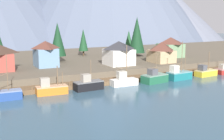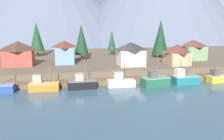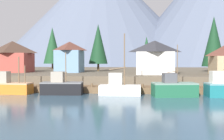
{
  "view_description": "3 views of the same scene",
  "coord_description": "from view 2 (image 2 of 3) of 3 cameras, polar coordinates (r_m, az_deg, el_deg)",
  "views": [
    {
      "loc": [
        -32.93,
        -59.5,
        15.4
      ],
      "look_at": [
        -1.1,
        1.35,
        3.3
      ],
      "focal_mm": 47.88,
      "sensor_mm": 36.0,
      "label": 1
    },
    {
      "loc": [
        -11.37,
        -51.89,
        14.06
      ],
      "look_at": [
        -0.7,
        3.0,
        3.03
      ],
      "focal_mm": 37.33,
      "sensor_mm": 36.0,
      "label": 2
    },
    {
      "loc": [
        3.51,
        -44.39,
        5.45
      ],
      "look_at": [
        -0.93,
        1.6,
        3.67
      ],
      "focal_mm": 45.83,
      "sensor_mm": 36.0,
      "label": 3
    }
  ],
  "objects": [
    {
      "name": "fishing_boat_teal",
      "position": [
        58.42,
        17.36,
        -2.04
      ],
      "size": [
        6.47,
        3.55,
        9.54
      ],
      "rotation": [
        0.0,
        0.0,
        0.08
      ],
      "color": "#196B70",
      "rests_on": "ground_plane"
    },
    {
      "name": "conifer_near_right",
      "position": [
        77.21,
        -7.49,
        7.42
      ],
      "size": [
        4.65,
        4.65,
        11.51
      ],
      "color": "#4C3823",
      "rests_on": "shoreline_bank"
    },
    {
      "name": "shoreline_bank",
      "position": [
        85.62,
        -3.25,
        2.54
      ],
      "size": [
        400.0,
        56.0,
        2.5
      ],
      "primitive_type": "cube",
      "color": "brown",
      "rests_on": "ground_plane"
    },
    {
      "name": "house_red",
      "position": [
        70.65,
        -21.92,
        3.86
      ],
      "size": [
        8.29,
        6.56,
        6.96
      ],
      "color": "#9E4238",
      "rests_on": "shoreline_bank"
    },
    {
      "name": "conifer_near_left",
      "position": [
        96.87,
        11.18,
        6.91
      ],
      "size": [
        3.34,
        3.34,
        8.17
      ],
      "color": "#4C3823",
      "rests_on": "shoreline_bank"
    },
    {
      "name": "fishing_boat_black",
      "position": [
        52.0,
        -7.43,
        -3.25
      ],
      "size": [
        6.39,
        2.92,
        6.48
      ],
      "rotation": [
        0.0,
        0.0,
        0.05
      ],
      "color": "black",
      "rests_on": "ground_plane"
    },
    {
      "name": "fishing_boat_orange",
      "position": [
        52.25,
        -16.46,
        -3.61
      ],
      "size": [
        6.41,
        2.86,
        5.82
      ],
      "rotation": [
        0.0,
        0.0,
        -0.07
      ],
      "color": "#CC6B1E",
      "rests_on": "ground_plane"
    },
    {
      "name": "fishing_boat_white",
      "position": [
        53.45,
        2.12,
        -2.84
      ],
      "size": [
        6.3,
        2.56,
        9.29
      ],
      "rotation": [
        0.0,
        0.0,
        -0.02
      ],
      "color": "silver",
      "rests_on": "ground_plane"
    },
    {
      "name": "conifer_back_left",
      "position": [
        84.26,
        11.77,
        7.94
      ],
      "size": [
        5.47,
        5.47,
        13.13
      ],
      "color": "#4C3823",
      "rests_on": "shoreline_bank"
    },
    {
      "name": "dock",
      "position": [
        56.71,
        0.89,
        -2.67
      ],
      "size": [
        80.0,
        4.0,
        1.6
      ],
      "color": "brown",
      "rests_on": "ground_plane"
    },
    {
      "name": "conifer_mid_left",
      "position": [
        88.55,
        -0.04,
        7.19
      ],
      "size": [
        3.19,
        3.19,
        9.18
      ],
      "color": "#4C3823",
      "rests_on": "shoreline_bank"
    },
    {
      "name": "fishing_boat_yellow",
      "position": [
        63.57,
        24.72,
        -1.69
      ],
      "size": [
        6.46,
        3.16,
        6.47
      ],
      "rotation": [
        0.0,
        0.0,
        0.09
      ],
      "color": "gold",
      "rests_on": "ground_plane"
    },
    {
      "name": "ground_plane",
      "position": [
        74.23,
        -1.98,
        -0.16
      ],
      "size": [
        400.0,
        400.0,
        1.0
      ],
      "primitive_type": "cube",
      "color": "#335166"
    },
    {
      "name": "fishing_boat_green",
      "position": [
        55.02,
        10.5,
        -2.55
      ],
      "size": [
        6.66,
        4.07,
        7.54
      ],
      "rotation": [
        0.0,
        0.0,
        0.15
      ],
      "color": "#1E5B3D",
      "rests_on": "ground_plane"
    },
    {
      "name": "mountain_central_peak",
      "position": [
        194.23,
        0.73,
        13.9
      ],
      "size": [
        76.13,
        76.13,
        46.64
      ],
      "primitive_type": "cone",
      "color": "#4C566B",
      "rests_on": "ground_plane"
    },
    {
      "name": "mountain_far_ridge",
      "position": [
        207.97,
        20.01,
        13.67
      ],
      "size": [
        109.51,
        109.51,
        51.03
      ],
      "primitive_type": "cone",
      "color": "slate",
      "rests_on": "ground_plane"
    },
    {
      "name": "house_green",
      "position": [
        81.92,
        19.19,
        4.79
      ],
      "size": [
        7.24,
        7.16,
        6.55
      ],
      "color": "#6B8E66",
      "rests_on": "shoreline_bank"
    },
    {
      "name": "house_tan",
      "position": [
        70.35,
        15.58,
        3.79
      ],
      "size": [
        6.1,
        7.27,
        5.93
      ],
      "color": "tan",
      "rests_on": "shoreline_bank"
    },
    {
      "name": "conifer_mid_right",
      "position": [
        90.53,
        -17.96,
        7.7
      ],
      "size": [
        5.22,
        5.22,
        12.27
      ],
      "color": "#4C3823",
      "rests_on": "shoreline_bank"
    },
    {
      "name": "house_white",
      "position": [
        66.6,
        4.6,
        4.05
      ],
      "size": [
        7.38,
        7.06,
        6.56
      ],
      "color": "silver",
      "rests_on": "shoreline_bank"
    },
    {
      "name": "house_blue",
      "position": [
        70.65,
        -11.54,
        4.38
      ],
      "size": [
        5.7,
        6.79,
        6.84
      ],
      "color": "#6689A8",
      "rests_on": "shoreline_bank"
    }
  ]
}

